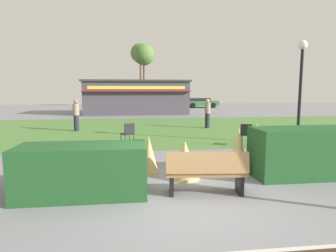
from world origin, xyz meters
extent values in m
plane|color=slate|center=(0.00, 0.00, 0.00)|extent=(80.00, 80.00, 0.00)
cube|color=#4C7A38|center=(0.00, 10.68, 0.00)|extent=(36.00, 12.00, 0.01)
cube|color=#9E7547|center=(0.55, 0.27, 0.45)|extent=(1.74, 0.64, 0.06)
cube|color=#9E7547|center=(0.53, 0.05, 0.73)|extent=(1.70, 0.29, 0.44)
cube|color=black|center=(-0.18, 0.34, 0.23)|extent=(0.12, 0.45, 0.45)
cube|color=black|center=(1.28, 0.19, 0.23)|extent=(0.12, 0.45, 0.45)
cube|color=#9E7547|center=(-0.25, 0.34, 0.57)|extent=(0.10, 0.44, 0.06)
cube|color=#9E7547|center=(1.36, 0.19, 0.57)|extent=(0.10, 0.44, 0.06)
cube|color=#1E4C23|center=(-2.03, 0.47, 0.54)|extent=(2.63, 1.10, 1.07)
cube|color=#1E4C23|center=(3.34, 1.16, 0.63)|extent=(2.60, 1.10, 1.25)
cone|color=tan|center=(2.29, 1.67, 0.68)|extent=(0.65, 0.65, 1.36)
cone|color=tan|center=(-0.57, 1.94, 0.50)|extent=(0.52, 0.52, 1.01)
cone|color=tan|center=(0.29, 1.32, 0.48)|extent=(0.73, 0.73, 0.96)
cone|color=tan|center=(1.73, 1.49, 0.63)|extent=(0.55, 0.55, 1.26)
cylinder|color=black|center=(5.69, 5.27, 0.10)|extent=(0.22, 0.22, 0.20)
cylinder|color=black|center=(5.69, 5.27, 1.90)|extent=(0.12, 0.12, 3.80)
sphere|color=white|center=(5.69, 5.27, 3.96)|extent=(0.36, 0.36, 0.36)
cylinder|color=#2D4233|center=(-3.39, 1.28, 0.41)|extent=(0.52, 0.52, 0.81)
cube|color=#47424C|center=(-0.62, 21.22, 1.47)|extent=(9.26, 3.90, 2.93)
cube|color=#333338|center=(-0.62, 21.22, 3.01)|extent=(9.56, 4.20, 0.16)
cube|color=maroon|center=(-0.62, 19.09, 2.11)|extent=(9.36, 0.36, 0.08)
cube|color=#D8CC4C|center=(-0.62, 19.25, 2.40)|extent=(8.33, 0.04, 0.28)
cube|color=black|center=(3.48, 5.17, 0.45)|extent=(0.60, 0.60, 0.04)
cube|color=black|center=(3.38, 5.00, 0.67)|extent=(0.40, 0.25, 0.44)
cylinder|color=black|center=(3.73, 5.25, 0.23)|extent=(0.03, 0.03, 0.45)
cylinder|color=black|center=(3.40, 5.43, 0.23)|extent=(0.03, 0.03, 0.45)
cylinder|color=black|center=(3.55, 4.91, 0.23)|extent=(0.03, 0.03, 0.45)
cylinder|color=black|center=(3.22, 5.10, 0.23)|extent=(0.03, 0.03, 0.45)
cube|color=black|center=(-1.21, 5.97, 0.45)|extent=(0.59, 0.59, 0.04)
cube|color=black|center=(-1.12, 5.80, 0.67)|extent=(0.41, 0.24, 0.44)
cylinder|color=black|center=(-1.13, 6.23, 0.23)|extent=(0.03, 0.03, 0.45)
cylinder|color=black|center=(-1.47, 6.05, 0.23)|extent=(0.03, 0.03, 0.45)
cylinder|color=black|center=(-0.96, 5.89, 0.23)|extent=(0.03, 0.03, 0.45)
cylinder|color=black|center=(-1.29, 5.72, 0.23)|extent=(0.03, 0.03, 0.45)
cylinder|color=#23232D|center=(3.32, 10.61, 0.42)|extent=(0.28, 0.28, 0.85)
cylinder|color=gray|center=(3.32, 10.61, 1.16)|extent=(0.34, 0.34, 0.62)
sphere|color=tan|center=(3.32, 10.61, 1.58)|extent=(0.22, 0.22, 0.22)
cylinder|color=#23232D|center=(-4.02, 10.30, 0.42)|extent=(0.28, 0.28, 0.85)
cylinder|color=gray|center=(-4.02, 10.30, 1.16)|extent=(0.34, 0.34, 0.62)
sphere|color=#8C6647|center=(-4.02, 10.30, 1.58)|extent=(0.22, 0.22, 0.22)
cube|color=navy|center=(-2.94, 29.59, 0.55)|extent=(4.22, 1.85, 0.60)
cube|color=black|center=(-3.09, 29.59, 0.98)|extent=(2.33, 1.61, 0.44)
cylinder|color=black|center=(-1.63, 30.50, 0.32)|extent=(0.64, 0.23, 0.64)
cylinder|color=black|center=(-1.65, 28.66, 0.32)|extent=(0.64, 0.23, 0.64)
cylinder|color=black|center=(-4.24, 30.52, 0.32)|extent=(0.64, 0.23, 0.64)
cylinder|color=black|center=(-4.26, 28.69, 0.32)|extent=(0.64, 0.23, 0.64)
cube|color=silver|center=(2.07, 29.59, 0.55)|extent=(4.27, 1.96, 0.60)
cube|color=black|center=(1.92, 29.58, 0.98)|extent=(2.37, 1.67, 0.44)
cylinder|color=black|center=(3.33, 30.56, 0.32)|extent=(0.65, 0.24, 0.64)
cylinder|color=black|center=(3.40, 28.72, 0.32)|extent=(0.65, 0.24, 0.64)
cylinder|color=black|center=(0.73, 30.46, 0.32)|extent=(0.65, 0.24, 0.64)
cylinder|color=black|center=(0.80, 28.62, 0.32)|extent=(0.65, 0.24, 0.64)
cube|color=#2D6638|center=(7.50, 29.59, 0.55)|extent=(4.31, 2.06, 0.60)
cube|color=black|center=(7.35, 29.58, 0.98)|extent=(2.41, 1.73, 0.44)
cylinder|color=black|center=(8.74, 30.59, 0.32)|extent=(0.65, 0.26, 0.64)
cylinder|color=black|center=(8.85, 28.76, 0.32)|extent=(0.65, 0.26, 0.64)
cylinder|color=black|center=(6.14, 30.43, 0.32)|extent=(0.65, 0.26, 0.64)
cylinder|color=black|center=(6.25, 28.59, 0.32)|extent=(0.65, 0.26, 0.64)
cylinder|color=brown|center=(0.17, 35.96, 3.14)|extent=(0.28, 0.28, 6.29)
sphere|color=#4C7233|center=(0.17, 35.96, 7.39)|extent=(2.80, 2.80, 2.80)
cylinder|color=brown|center=(0.53, 32.92, 2.86)|extent=(0.28, 0.28, 5.72)
sphere|color=#4C7233|center=(0.53, 32.92, 6.82)|extent=(2.80, 2.80, 2.80)
camera|label=1|loc=(-0.96, -5.46, 2.20)|focal=30.42mm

